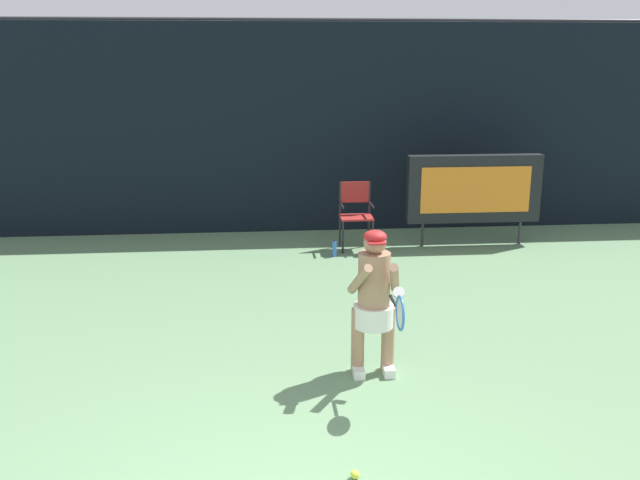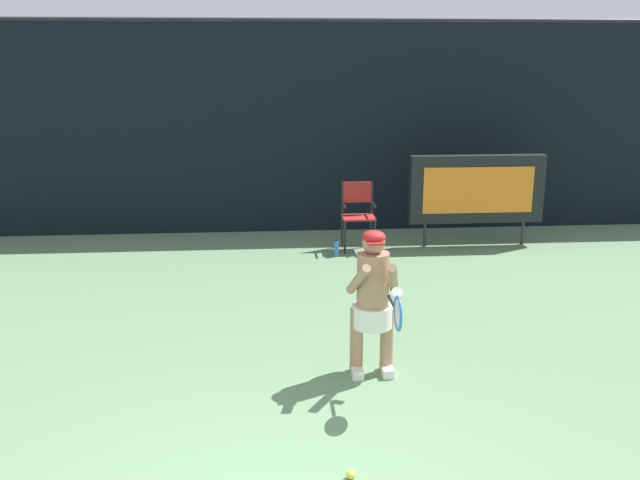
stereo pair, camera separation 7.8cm
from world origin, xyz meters
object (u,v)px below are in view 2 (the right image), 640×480
at_px(scoreboard, 477,189).
at_px(umpire_chair, 358,211).
at_px(tennis_player, 373,298).
at_px(tennis_racket, 397,313).
at_px(tennis_ball_loose, 351,475).
at_px(water_bottle, 336,249).

distance_m(scoreboard, umpire_chair, 1.97).
height_order(scoreboard, umpire_chair, scoreboard).
bearing_deg(tennis_player, scoreboard, 62.23).
bearing_deg(tennis_racket, tennis_ball_loose, -127.39).
height_order(scoreboard, water_bottle, scoreboard).
bearing_deg(tennis_player, tennis_racket, -80.76).
height_order(umpire_chair, tennis_player, tennis_player).
distance_m(scoreboard, tennis_racket, 5.71).
bearing_deg(water_bottle, tennis_racket, -89.50).
bearing_deg(tennis_racket, scoreboard, 55.23).
xyz_separation_m(tennis_player, tennis_ball_loose, (-0.42, -1.74, -0.76)).
distance_m(scoreboard, tennis_player, 5.16).
xyz_separation_m(tennis_player, tennis_racket, (0.11, -0.67, 0.10)).
distance_m(water_bottle, tennis_ball_loose, 5.86).
distance_m(umpire_chair, water_bottle, 0.76).
bearing_deg(scoreboard, tennis_racket, -113.64).
bearing_deg(tennis_racket, umpire_chair, 75.02).
bearing_deg(umpire_chair, tennis_player, -95.80).
height_order(scoreboard, tennis_racket, scoreboard).
xyz_separation_m(scoreboard, tennis_ball_loose, (-2.82, -6.30, -0.91)).
relative_size(umpire_chair, tennis_player, 0.74).
xyz_separation_m(umpire_chair, tennis_racket, (-0.35, -5.20, 0.28)).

